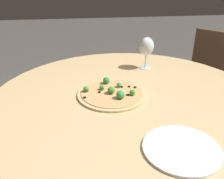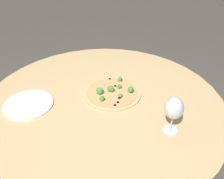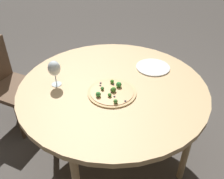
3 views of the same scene
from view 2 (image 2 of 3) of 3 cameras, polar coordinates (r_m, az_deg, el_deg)
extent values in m
cylinder|color=tan|center=(1.41, -2.12, -3.24)|extent=(1.35, 1.35, 0.04)
cylinder|color=tan|center=(2.06, -10.90, -3.12)|extent=(0.05, 0.05, 0.71)
cylinder|color=tan|center=(1.95, 12.95, -5.81)|extent=(0.05, 0.05, 0.71)
cylinder|color=tan|center=(1.45, 0.00, -0.82)|extent=(0.34, 0.34, 0.01)
cylinder|color=tan|center=(1.44, 0.00, -0.59)|extent=(0.30, 0.30, 0.00)
sphere|color=#4E823D|center=(1.43, -0.05, 0.03)|extent=(0.03, 0.03, 0.03)
sphere|color=#3F882D|center=(1.36, -2.17, -2.08)|extent=(0.03, 0.03, 0.03)
sphere|color=#3B8A3E|center=(1.43, 4.28, -0.02)|extent=(0.04, 0.04, 0.04)
sphere|color=#3E9241|center=(1.41, -2.80, -0.32)|extent=(0.04, 0.04, 0.04)
sphere|color=#4B8A3C|center=(1.53, 1.81, 2.43)|extent=(0.03, 0.03, 0.03)
sphere|color=#408935|center=(1.46, 1.70, 0.75)|extent=(0.03, 0.03, 0.03)
sphere|color=#478530|center=(1.44, -0.33, 0.21)|extent=(0.04, 0.04, 0.04)
sphere|color=#468F42|center=(1.39, 1.88, -1.35)|extent=(0.02, 0.02, 0.02)
cylinder|color=black|center=(1.36, 1.37, -2.92)|extent=(0.01, 0.01, 0.00)
cylinder|color=black|center=(1.55, -0.34, 2.45)|extent=(0.01, 0.01, 0.00)
cylinder|color=black|center=(1.39, -1.91, -1.92)|extent=(0.01, 0.01, 0.00)
cylinder|color=black|center=(1.34, 0.66, -3.58)|extent=(0.01, 0.01, 0.00)
cylinder|color=black|center=(1.39, 1.68, -1.97)|extent=(0.01, 0.01, 0.00)
cylinder|color=black|center=(1.49, 0.74, 0.85)|extent=(0.01, 0.01, 0.00)
cylinder|color=silver|center=(1.25, 13.16, -9.01)|extent=(0.07, 0.07, 0.00)
cylinder|color=silver|center=(1.22, 13.41, -7.61)|extent=(0.01, 0.01, 0.08)
ellipsoid|color=silver|center=(1.16, 14.02, -4.18)|extent=(0.09, 0.09, 0.11)
cylinder|color=silver|center=(1.43, -18.54, -3.22)|extent=(0.27, 0.27, 0.01)
camera|label=1|loc=(1.84, -36.37, 19.95)|focal=40.00mm
camera|label=3|loc=(2.45, 22.23, 37.07)|focal=40.00mm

